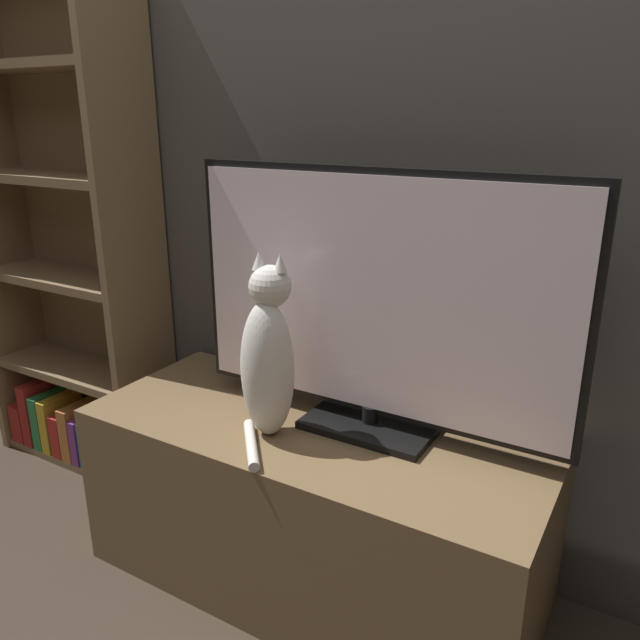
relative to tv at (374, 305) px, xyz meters
The scene contains 5 objects.
wall_back 0.53m from the tv, 119.78° to the left, with size 4.80×0.05×2.60m.
tv_stand 0.62m from the tv, 152.32° to the right, with size 1.29×0.54×0.51m.
tv is the anchor object (origin of this frame).
cat 0.30m from the tv, 143.64° to the right, with size 0.17×0.27×0.49m.
bookshelf 1.30m from the tv, behind, with size 0.75×0.28×1.85m.
Camera 1 is at (0.79, -0.39, 1.32)m, focal length 35.00 mm.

